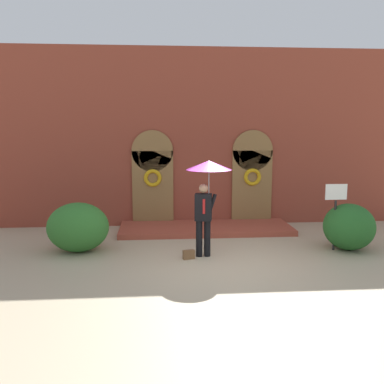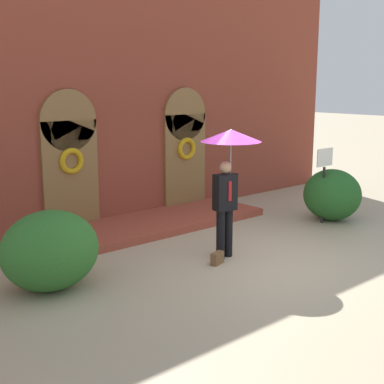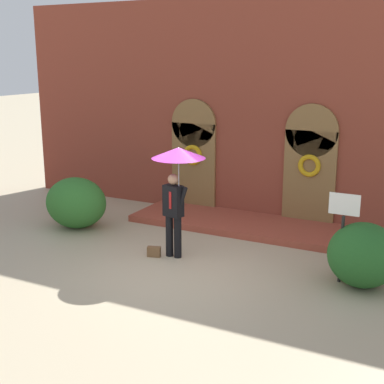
% 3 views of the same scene
% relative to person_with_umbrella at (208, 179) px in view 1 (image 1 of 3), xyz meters
% --- Properties ---
extents(ground_plane, '(80.00, 80.00, 0.00)m').
position_rel_person_with_umbrella_xyz_m(ground_plane, '(0.25, -0.50, -1.91)').
color(ground_plane, tan).
extents(building_facade, '(14.00, 2.30, 5.60)m').
position_rel_person_with_umbrella_xyz_m(building_facade, '(0.25, 3.65, 0.77)').
color(building_facade, brown).
rests_on(building_facade, ground).
extents(person_with_umbrella, '(1.10, 1.10, 2.36)m').
position_rel_person_with_umbrella_xyz_m(person_with_umbrella, '(0.00, 0.00, 0.00)').
color(person_with_umbrella, black).
rests_on(person_with_umbrella, ground).
extents(handbag, '(0.30, 0.19, 0.22)m').
position_rel_person_with_umbrella_xyz_m(handbag, '(-0.47, -0.20, -1.80)').
color(handbag, brown).
rests_on(handbag, ground).
extents(sign_post, '(0.56, 0.06, 1.72)m').
position_rel_person_with_umbrella_xyz_m(sign_post, '(3.33, 0.27, -0.75)').
color(sign_post, black).
rests_on(sign_post, ground).
extents(shrub_left, '(1.56, 1.31, 1.26)m').
position_rel_person_with_umbrella_xyz_m(shrub_left, '(-3.23, 0.68, -1.28)').
color(shrub_left, '#2D6B28').
rests_on(shrub_left, ground).
extents(shrub_right, '(1.30, 1.35, 1.20)m').
position_rel_person_with_umbrella_xyz_m(shrub_right, '(3.73, 0.30, -1.31)').
color(shrub_right, '#235B23').
rests_on(shrub_right, ground).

